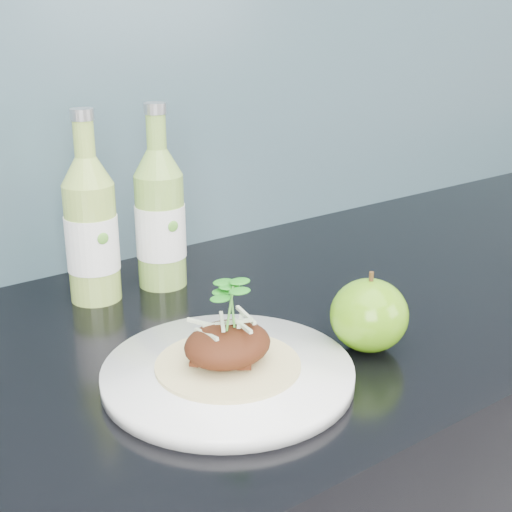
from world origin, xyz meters
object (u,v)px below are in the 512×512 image
(cider_bottle_left, at_px, (91,230))
(cider_bottle_right, at_px, (160,219))
(dinner_plate, at_px, (228,373))
(green_apple, at_px, (369,315))

(cider_bottle_left, bearing_deg, cider_bottle_right, 10.11)
(dinner_plate, bearing_deg, cider_bottle_left, 93.27)
(green_apple, distance_m, cider_bottle_left, 0.36)
(dinner_plate, xyz_separation_m, cider_bottle_right, (0.08, 0.27, 0.08))
(cider_bottle_left, distance_m, cider_bottle_right, 0.09)
(cider_bottle_right, bearing_deg, dinner_plate, -91.33)
(dinner_plate, relative_size, cider_bottle_right, 1.37)
(green_apple, height_order, cider_bottle_left, cider_bottle_left)
(cider_bottle_right, bearing_deg, green_apple, -59.41)
(cider_bottle_left, height_order, cider_bottle_right, same)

